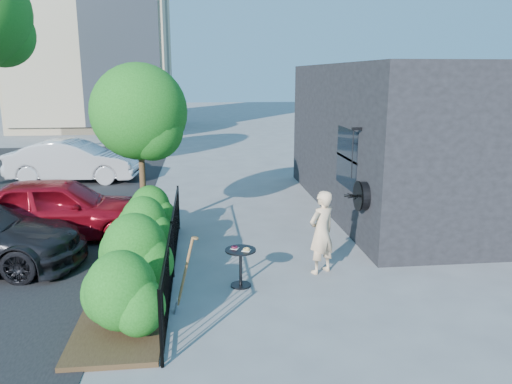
{
  "coord_description": "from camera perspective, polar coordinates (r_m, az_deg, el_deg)",
  "views": [
    {
      "loc": [
        -0.94,
        -8.91,
        3.73
      ],
      "look_at": [
        0.27,
        1.71,
        1.2
      ],
      "focal_mm": 35.0,
      "sensor_mm": 36.0,
      "label": 1
    }
  ],
  "objects": [
    {
      "name": "woman",
      "position": [
        9.57,
        7.5,
        -4.58
      ],
      "size": [
        0.7,
        0.63,
        1.62
      ],
      "primitive_type": "imported",
      "rotation": [
        0.0,
        0.0,
        3.68
      ],
      "color": "beige",
      "rests_on": "ground"
    },
    {
      "name": "ground",
      "position": [
        9.7,
        -0.43,
        -9.29
      ],
      "size": [
        120.0,
        120.0,
        0.0
      ],
      "primitive_type": "plane",
      "color": "gray",
      "rests_on": "ground"
    },
    {
      "name": "car_red",
      "position": [
        12.34,
        -21.62,
        -1.74
      ],
      "size": [
        4.31,
        1.86,
        1.45
      ],
      "primitive_type": "imported",
      "rotation": [
        0.0,
        0.0,
        1.61
      ],
      "color": "maroon",
      "rests_on": "ground"
    },
    {
      "name": "cafe_table",
      "position": [
        8.99,
        -1.77,
        -7.87
      ],
      "size": [
        0.55,
        0.55,
        0.74
      ],
      "rotation": [
        0.0,
        0.0,
        -0.42
      ],
      "color": "black",
      "rests_on": "ground"
    },
    {
      "name": "planting_bed",
      "position": [
        9.73,
        -13.6,
        -9.38
      ],
      "size": [
        1.3,
        6.0,
        0.08
      ],
      "primitive_type": "cube",
      "color": "#382616",
      "rests_on": "ground"
    },
    {
      "name": "patio_tree",
      "position": [
        11.78,
        -12.91,
        8.28
      ],
      "size": [
        2.2,
        2.2,
        3.94
      ],
      "color": "#3F2B19",
      "rests_on": "ground"
    },
    {
      "name": "shop_building",
      "position": [
        14.97,
        19.14,
        5.95
      ],
      "size": [
        6.22,
        9.0,
        4.0
      ],
      "color": "black",
      "rests_on": "ground"
    },
    {
      "name": "car_silver",
      "position": [
        18.85,
        -20.12,
        3.37
      ],
      "size": [
        4.6,
        1.96,
        1.47
      ],
      "primitive_type": "imported",
      "rotation": [
        0.0,
        0.0,
        1.48
      ],
      "color": "silver",
      "rests_on": "ground"
    },
    {
      "name": "shrubs",
      "position": [
        9.58,
        -13.15,
        -5.5
      ],
      "size": [
        1.1,
        5.6,
        1.24
      ],
      "color": "#165914",
      "rests_on": "ground"
    },
    {
      "name": "fence",
      "position": [
        9.47,
        -9.55,
        -6.43
      ],
      "size": [
        0.05,
        6.05,
        1.1
      ],
      "color": "black",
      "rests_on": "ground"
    },
    {
      "name": "shovel",
      "position": [
        8.11,
        -8.29,
        -9.8
      ],
      "size": [
        0.43,
        0.17,
        1.29
      ],
      "color": "brown",
      "rests_on": "ground"
    }
  ]
}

